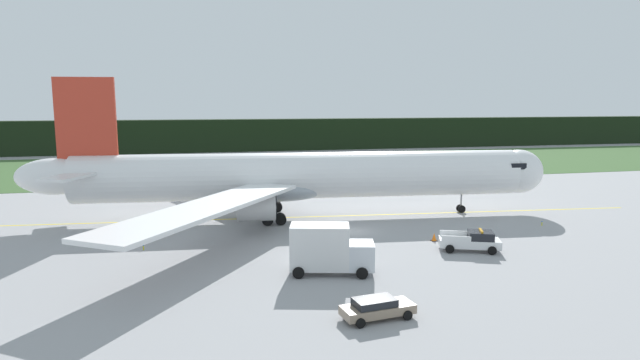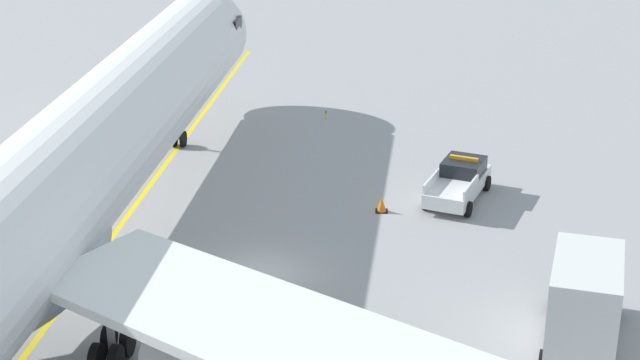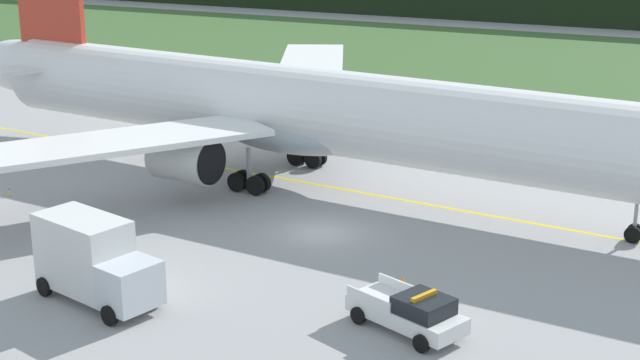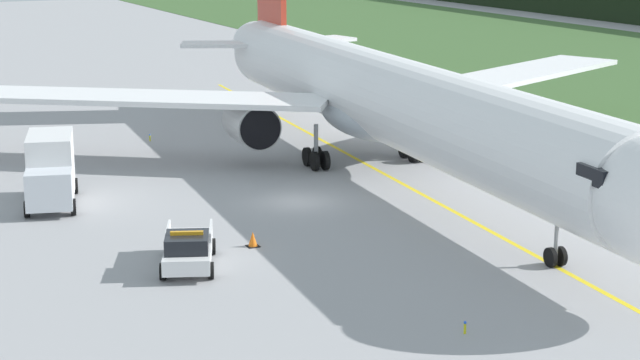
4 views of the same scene
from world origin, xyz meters
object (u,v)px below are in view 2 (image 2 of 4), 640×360
object	(u,v)px
airliner	(38,211)
apron_cone	(382,204)
ops_pickup_truck	(459,181)
catering_truck	(585,300)

from	to	relation	value
airliner	apron_cone	size ratio (longest dim) A/B	80.36
ops_pickup_truck	catering_truck	bearing A→B (deg)	-167.34
catering_truck	apron_cone	world-z (taller)	catering_truck
ops_pickup_truck	catering_truck	distance (m)	14.28
apron_cone	airliner	bearing A→B (deg)	129.62
ops_pickup_truck	catering_truck	world-z (taller)	catering_truck
airliner	apron_cone	xyz separation A→B (m)	(10.86, -13.12, -4.33)
airliner	catering_truck	distance (m)	20.33
apron_cone	catering_truck	bearing A→B (deg)	-150.07
ops_pickup_truck	apron_cone	world-z (taller)	ops_pickup_truck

